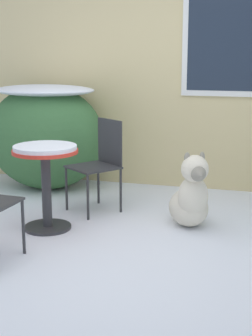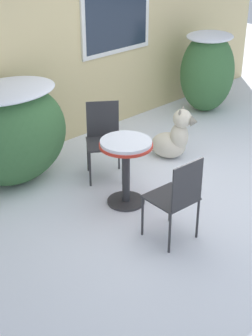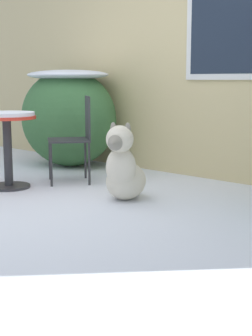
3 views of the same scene
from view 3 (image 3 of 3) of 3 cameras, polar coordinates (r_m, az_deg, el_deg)
The scene contains 6 objects.
ground_plane at distance 4.40m, azimuth -12.63°, elevation -4.23°, with size 16.00×16.00×0.00m, color white.
house_wall at distance 5.79m, azimuth 5.85°, elevation 14.17°, with size 8.00×0.10×2.98m.
shrub_left at distance 6.31m, azimuth -6.46°, elevation 5.81°, with size 1.33×0.99×1.16m.
patio_table at distance 5.10m, azimuth -13.05°, elevation 3.90°, with size 0.56×0.56×0.74m.
patio_chair_near_table at distance 5.29m, azimuth -5.57°, elevation 3.68°, with size 0.58×0.58×0.88m.
dog at distance 4.47m, azimuth -0.25°, elevation -0.34°, with size 0.50×0.65×0.69m.
Camera 3 is at (3.56, -2.38, 1.05)m, focal length 55.00 mm.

